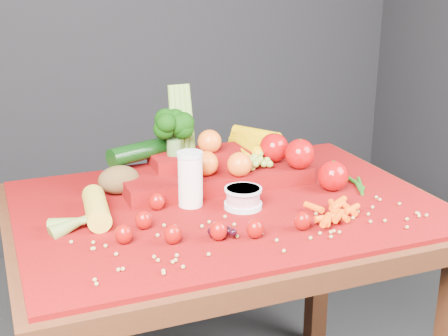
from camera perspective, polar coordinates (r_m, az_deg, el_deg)
name	(u,v)px	position (r m, az deg, el deg)	size (l,w,h in m)	color
table	(227,240)	(1.65, 0.26, -6.64)	(1.10, 0.80, 0.75)	#381A0C
red_cloth	(227,205)	(1.61, 0.26, -3.39)	(1.05, 0.75, 0.01)	#73030A
milk_glass	(190,177)	(1.57, -3.10, -0.82)	(0.07, 0.07, 0.14)	white
yogurt_bowl	(243,197)	(1.56, 1.76, -2.68)	(0.10, 0.10, 0.05)	silver
strawberry_scatter	(183,222)	(1.43, -3.76, -4.93)	(0.48, 0.28, 0.05)	#970009
dark_grape_cluster	(224,233)	(1.40, -0.04, -5.98)	(0.06, 0.05, 0.03)	black
soybean_scatter	(259,231)	(1.43, 3.25, -5.79)	(0.84, 0.24, 0.01)	olive
corn_ear	(84,217)	(1.50, -12.65, -4.43)	(0.20, 0.24, 0.06)	gold
potato	(119,180)	(1.68, -9.58, -1.07)	(0.11, 0.08, 0.08)	#4F3A1B
baby_carrot_pile	(334,213)	(1.52, 10.00, -4.05)	(0.17, 0.17, 0.03)	#F04D08
green_bean_pile	(358,183)	(1.77, 12.14, -1.36)	(0.14, 0.12, 0.01)	#1D5112
produce_mound	(222,162)	(1.73, -0.18, 0.58)	(0.61, 0.37, 0.27)	#73030A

